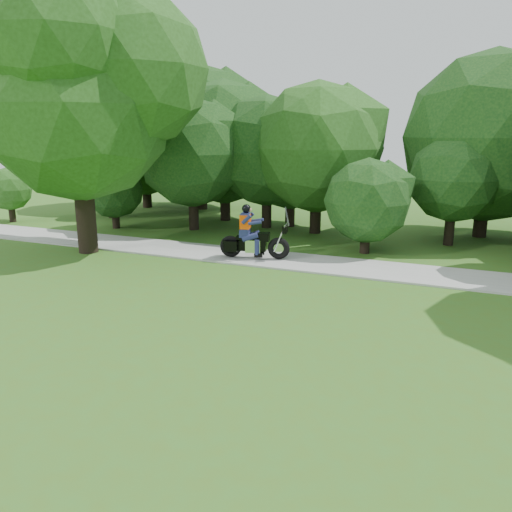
% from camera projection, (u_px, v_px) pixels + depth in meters
% --- Properties ---
extents(ground, '(100.00, 100.00, 0.00)m').
position_uv_depth(ground, '(323.00, 395.00, 8.14)').
color(ground, '#3F631C').
rests_on(ground, ground).
extents(walkway, '(60.00, 2.20, 0.06)m').
position_uv_depth(walkway, '(394.00, 272.00, 15.28)').
color(walkway, gray).
rests_on(walkway, ground).
extents(tree_line, '(39.93, 12.29, 7.74)m').
position_uv_depth(tree_line, '(429.00, 145.00, 20.37)').
color(tree_line, black).
rests_on(tree_line, ground).
extents(big_tree_west, '(8.64, 6.56, 9.96)m').
position_uv_depth(big_tree_west, '(81.00, 85.00, 16.89)').
color(big_tree_west, black).
rests_on(big_tree_west, ground).
extents(touring_motorcycle, '(2.37, 1.07, 1.82)m').
position_uv_depth(touring_motorcycle, '(250.00, 239.00, 16.68)').
color(touring_motorcycle, black).
rests_on(touring_motorcycle, walkway).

